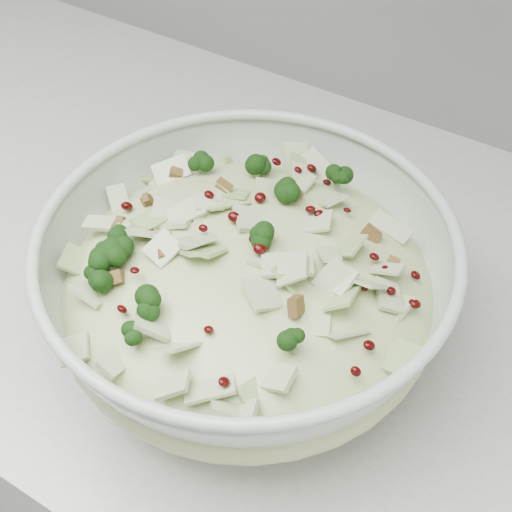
% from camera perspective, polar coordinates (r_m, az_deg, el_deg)
% --- Properties ---
extents(mixing_bowl, '(0.37, 0.37, 0.13)m').
position_cam_1_polar(mixing_bowl, '(0.56, -0.68, -2.66)').
color(mixing_bowl, '#ABBCAC').
rests_on(mixing_bowl, counter).
extents(salad, '(0.40, 0.40, 0.13)m').
position_cam_1_polar(salad, '(0.55, -0.70, -1.24)').
color(salad, '#B5C285').
rests_on(salad, mixing_bowl).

